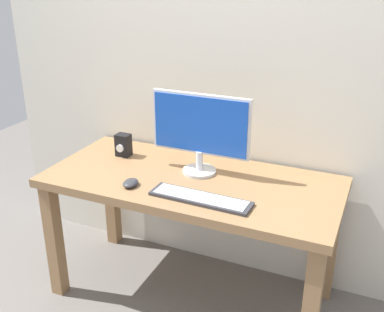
% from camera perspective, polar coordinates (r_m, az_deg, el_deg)
% --- Properties ---
extents(ground_plane, '(6.00, 6.00, 0.00)m').
position_cam_1_polar(ground_plane, '(2.68, -0.05, -16.45)').
color(ground_plane, slate).
extents(wall_back, '(2.72, 0.04, 3.00)m').
position_cam_1_polar(wall_back, '(2.43, 3.70, 18.17)').
color(wall_back, silver).
rests_on(wall_back, ground_plane).
extents(desk, '(1.46, 0.67, 0.70)m').
position_cam_1_polar(desk, '(2.34, -0.06, -4.99)').
color(desk, '#936D47').
rests_on(desk, ground_plane).
extents(monitor, '(0.51, 0.17, 0.41)m').
position_cam_1_polar(monitor, '(2.28, 1.04, 3.27)').
color(monitor, silver).
rests_on(monitor, desk).
extents(keyboard_primary, '(0.48, 0.13, 0.02)m').
position_cam_1_polar(keyboard_primary, '(2.09, 1.05, -5.23)').
color(keyboard_primary, '#333338').
rests_on(keyboard_primary, desk).
extents(mouse, '(0.08, 0.11, 0.03)m').
position_cam_1_polar(mouse, '(2.24, -7.55, -3.30)').
color(mouse, '#333338').
rests_on(mouse, desk).
extents(audio_controller, '(0.08, 0.07, 0.12)m').
position_cam_1_polar(audio_controller, '(2.57, -8.44, 1.33)').
color(audio_controller, black).
rests_on(audio_controller, desk).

